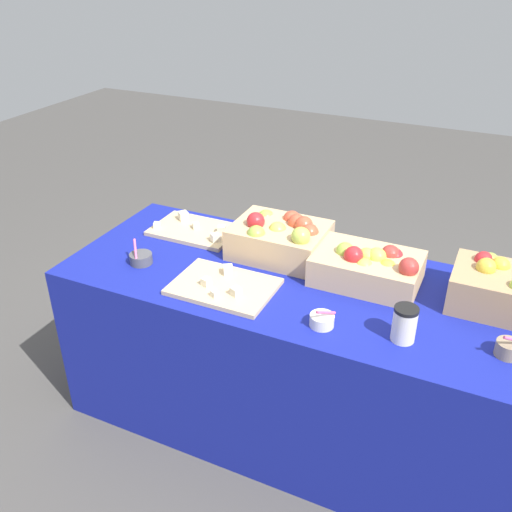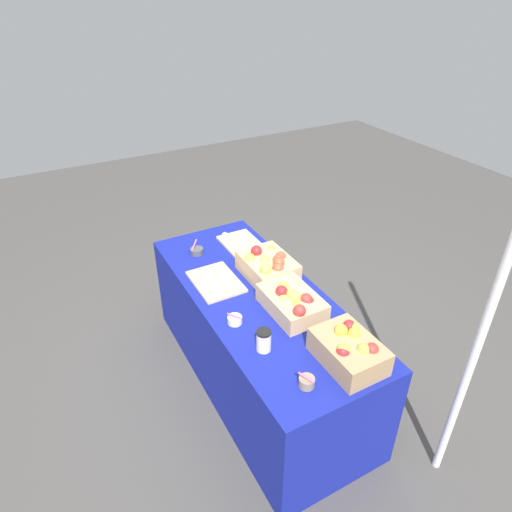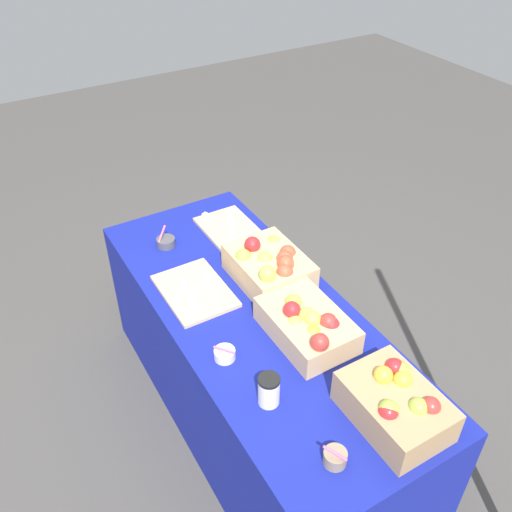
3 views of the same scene
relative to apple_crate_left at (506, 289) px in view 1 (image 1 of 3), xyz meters
name	(u,v)px [view 1 (image 1 of 3)]	position (x,y,z in m)	size (l,w,h in m)	color
ground_plane	(294,419)	(-0.73, -0.13, -0.82)	(10.00, 10.00, 0.00)	#474442
table	(297,355)	(-0.73, -0.13, -0.45)	(1.90, 0.76, 0.74)	navy
apple_crate_left	(506,289)	(0.00, 0.00, 0.00)	(0.37, 0.27, 0.18)	tan
apple_crate_middle	(369,267)	(-0.49, -0.03, -0.01)	(0.40, 0.27, 0.17)	tan
apple_crate_right	(280,238)	(-0.88, 0.03, 0.00)	(0.38, 0.30, 0.19)	tan
cutting_board_front	(224,286)	(-0.97, -0.31, -0.07)	(0.38, 0.28, 0.05)	#D1B284
cutting_board_back	(195,230)	(-1.32, 0.06, -0.07)	(0.38, 0.26, 0.06)	#D1B284
sample_bowl_near	(141,258)	(-1.37, -0.28, -0.06)	(0.09, 0.09, 0.10)	#4C4C51
sample_bowl_mid	(508,349)	(0.04, -0.28, -0.05)	(0.09, 0.08, 0.09)	gray
sample_bowl_far	(322,320)	(-0.55, -0.38, -0.06)	(0.09, 0.09, 0.08)	silver
coffee_cup	(404,324)	(-0.29, -0.34, -0.02)	(0.08, 0.08, 0.13)	silver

